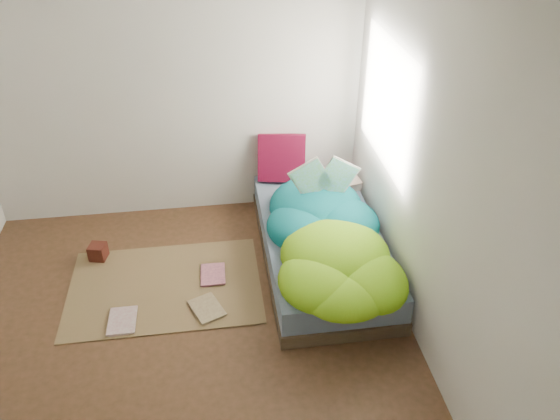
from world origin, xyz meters
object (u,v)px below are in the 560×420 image
(bed, at_px, (321,245))
(floor_book_b, at_px, (201,276))
(pillow_magenta, at_px, (282,158))
(open_book, at_px, (325,168))
(wooden_box, at_px, (98,252))
(floor_book_a, at_px, (108,322))

(bed, relative_size, floor_book_b, 7.08)
(bed, xyz_separation_m, pillow_magenta, (-0.22, 0.91, 0.40))
(pillow_magenta, xyz_separation_m, open_book, (0.27, -0.70, 0.26))
(bed, xyz_separation_m, floor_book_b, (-1.07, -0.10, -0.14))
(bed, bearing_deg, floor_book_b, -174.59)
(pillow_magenta, xyz_separation_m, floor_book_b, (-0.85, -1.01, -0.54))
(open_book, height_order, wooden_box, open_book)
(open_book, distance_m, floor_book_a, 2.15)
(open_book, relative_size, wooden_box, 3.48)
(wooden_box, height_order, floor_book_a, wooden_box)
(open_book, bearing_deg, pillow_magenta, 110.98)
(floor_book_a, bearing_deg, wooden_box, 102.14)
(bed, height_order, floor_book_b, bed)
(floor_book_b, bearing_deg, bed, 6.69)
(bed, relative_size, pillow_magenta, 4.37)
(pillow_magenta, relative_size, open_book, 0.94)
(floor_book_a, distance_m, floor_book_b, 0.85)
(pillow_magenta, bearing_deg, floor_book_a, -126.33)
(floor_book_a, relative_size, floor_book_b, 1.04)
(wooden_box, bearing_deg, bed, -8.38)
(open_book, distance_m, wooden_box, 2.15)
(wooden_box, bearing_deg, open_book, -2.33)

